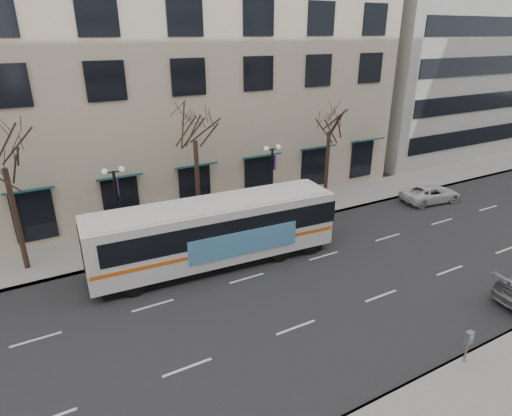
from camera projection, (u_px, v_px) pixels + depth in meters
ground at (269, 301)px, 20.52m from camera, size 160.00×160.00×0.00m
sidewalk_far at (265, 215)px, 30.01m from camera, size 80.00×4.00×0.15m
building_hotel at (106, 31)px, 32.05m from camera, size 40.00×20.00×24.00m
tree_far_left at (0, 149)px, 20.63m from camera, size 3.60×3.60×8.34m
tree_far_mid at (194, 125)px, 25.01m from camera, size 3.60×3.60×8.55m
tree_far_right at (330, 118)px, 29.66m from camera, size 3.60×3.60×8.06m
lamp_post_left at (118, 206)px, 23.81m from camera, size 1.22×0.45×5.21m
lamp_post_right at (272, 179)px, 28.27m from camera, size 1.22×0.45×5.21m
city_bus at (216, 231)px, 23.13m from camera, size 13.60×3.77×3.64m
white_pickup at (431, 194)px, 32.29m from camera, size 4.86×2.71×1.28m
pay_station at (469, 340)px, 16.15m from camera, size 0.31×0.21×1.40m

